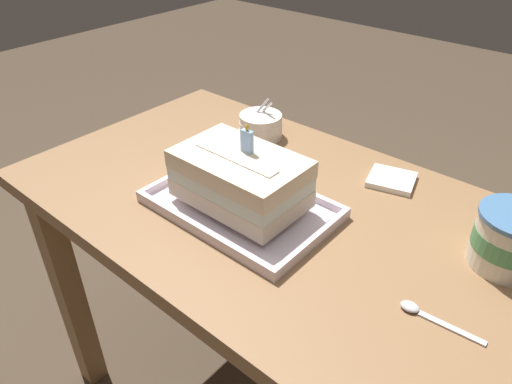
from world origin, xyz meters
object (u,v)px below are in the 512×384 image
Objects in this scene: birthday_cake at (240,178)px; foil_tray at (241,206)px; napkin_pile at (391,180)px; bowl_stack at (261,126)px; serving_spoon_near_tray at (422,313)px; ice_cream_tub at (510,240)px.

foil_tray is at bearing -90.00° from birthday_cake.
foil_tray is 3.13× the size of napkin_pile.
bowl_stack is 0.85× the size of serving_spoon_near_tray.
serving_spoon_near_tray is at bearing -3.37° from foil_tray.
bowl_stack is at bearing 171.67° from ice_cream_tub.
ice_cream_tub is 0.22m from serving_spoon_near_tray.
bowl_stack is 0.65m from serving_spoon_near_tray.
birthday_cake is 0.41m from serving_spoon_near_tray.
foil_tray is 2.80× the size of serving_spoon_near_tray.
napkin_pile is (0.36, 0.02, -0.02)m from bowl_stack.
birthday_cake is 0.49m from ice_cream_tub.
bowl_stack reaches higher than foil_tray.
bowl_stack is at bearing -176.76° from napkin_pile.
napkin_pile is at bearing 57.75° from birthday_cake.
bowl_stack is at bearing 152.84° from serving_spoon_near_tray.
ice_cream_tub is (0.46, 0.18, -0.02)m from birthday_cake.
birthday_cake reaches higher than serving_spoon_near_tray.
birthday_cake is at bearing -158.50° from ice_cream_tub.
birthday_cake reaches higher than ice_cream_tub.
birthday_cake is 1.91× the size of serving_spoon_near_tray.
napkin_pile is (0.18, 0.29, -0.07)m from birthday_cake.
bowl_stack is (-0.18, 0.27, 0.02)m from foil_tray.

